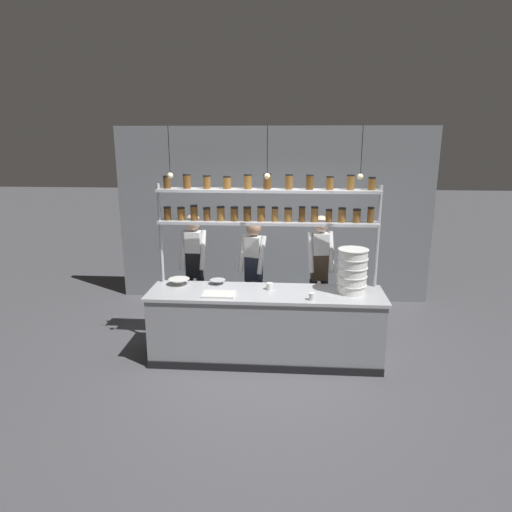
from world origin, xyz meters
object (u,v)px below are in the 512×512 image
spice_shelf_unit (267,210)px  chef_center (254,269)px  container_stack (352,271)px  prep_bowl_center_front (218,282)px  chef_left (194,265)px  prep_bowl_near_left (179,282)px  chef_right (320,267)px  serving_cup_front (312,296)px  serving_cup_by_board (270,286)px  cutting_board (219,294)px

spice_shelf_unit → chef_center: size_ratio=1.69×
container_stack → prep_bowl_center_front: (-1.72, 0.22, -0.25)m
chef_left → prep_bowl_near_left: bearing=-96.1°
chef_center → chef_right: size_ratio=0.96×
prep_bowl_center_front → serving_cup_front: 1.33m
chef_right → serving_cup_by_board: bearing=-142.3°
spice_shelf_unit → serving_cup_by_board: size_ratio=32.24×
cutting_board → prep_bowl_center_front: (-0.08, 0.44, 0.02)m
chef_left → chef_right: bearing=1.9°
cutting_board → chef_right: bearing=36.7°
chef_center → prep_bowl_center_front: size_ratio=8.07×
chef_right → prep_bowl_near_left: chef_right is taller
chef_right → cutting_board: size_ratio=4.41×
chef_left → spice_shelf_unit: bearing=-21.7°
serving_cup_by_board → spice_shelf_unit: bearing=102.5°
cutting_board → container_stack: bearing=7.8°
chef_left → container_stack: size_ratio=3.14×
chef_left → prep_bowl_near_left: chef_left is taller
spice_shelf_unit → prep_bowl_center_front: bearing=-174.9°
chef_left → cutting_board: (0.50, -0.97, -0.09)m
chef_left → serving_cup_front: (1.64, -1.05, -0.06)m
serving_cup_by_board → prep_bowl_center_front: bearing=165.5°
prep_bowl_near_left → spice_shelf_unit: bearing=5.8°
prep_bowl_near_left → serving_cup_front: (1.72, -0.47, 0.01)m
chef_right → serving_cup_by_board: size_ratio=19.92×
serving_cup_by_board → container_stack: bearing=-2.0°
container_stack → prep_bowl_near_left: (-2.23, 0.16, -0.24)m
spice_shelf_unit → cutting_board: spice_shelf_unit is taller
spice_shelf_unit → chef_left: spice_shelf_unit is taller
container_stack → prep_bowl_near_left: container_stack is taller
serving_cup_by_board → chef_center: bearing=109.8°
chef_right → container_stack: chef_right is taller
spice_shelf_unit → chef_right: 1.23m
chef_left → chef_center: (0.85, 0.02, -0.05)m
serving_cup_front → cutting_board: bearing=175.6°
cutting_board → prep_bowl_near_left: (-0.59, 0.38, 0.03)m
prep_bowl_center_front → container_stack: bearing=-7.2°
prep_bowl_center_front → serving_cup_by_board: size_ratio=2.36×
prep_bowl_near_left → prep_bowl_center_front: (0.51, 0.06, -0.01)m
serving_cup_front → serving_cup_by_board: bearing=146.3°
chef_right → serving_cup_front: size_ratio=19.82×
chef_left → chef_center: chef_left is taller
cutting_board → prep_bowl_near_left: bearing=147.0°
chef_center → container_stack: (1.29, -0.77, 0.23)m
spice_shelf_unit → container_stack: 1.32m
chef_left → serving_cup_front: bearing=-30.7°
container_stack → prep_bowl_near_left: bearing=176.0°
spice_shelf_unit → chef_center: bearing=113.2°
prep_bowl_center_front → serving_cup_front: serving_cup_front is taller
container_stack → cutting_board: container_stack is taller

